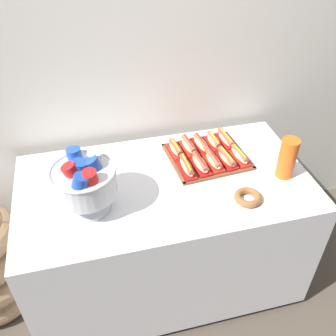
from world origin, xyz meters
name	(u,v)px	position (x,y,z in m)	size (l,w,h in m)	color
ground_plane	(165,275)	(0.00, 0.00, 0.00)	(10.00, 10.00, 0.00)	#4C4238
back_wall	(141,44)	(0.00, 0.51, 1.30)	(6.00, 0.10, 2.60)	silver
buffet_table	(165,231)	(0.00, 0.00, 0.41)	(1.47, 0.79, 0.78)	silver
serving_tray	(207,157)	(0.27, 0.14, 0.79)	(0.43, 0.39, 0.01)	brown
hot_dog_0	(187,167)	(0.13, 0.04, 0.82)	(0.06, 0.18, 0.06)	#B21414
hot_dog_1	(200,164)	(0.20, 0.05, 0.82)	(0.08, 0.18, 0.06)	#B21414
hot_dog_2	(213,161)	(0.28, 0.05, 0.82)	(0.08, 0.17, 0.06)	red
hot_dog_3	(227,158)	(0.35, 0.06, 0.82)	(0.08, 0.17, 0.06)	#B21414
hot_dog_4	(239,155)	(0.42, 0.07, 0.82)	(0.08, 0.17, 0.06)	red
hot_dog_5	(176,149)	(0.11, 0.21, 0.82)	(0.08, 0.16, 0.06)	red
hot_dog_6	(189,146)	(0.19, 0.21, 0.82)	(0.08, 0.17, 0.06)	red
hot_dog_7	(201,144)	(0.26, 0.22, 0.82)	(0.09, 0.18, 0.06)	#B21414
hot_dog_8	(214,141)	(0.34, 0.22, 0.82)	(0.07, 0.16, 0.06)	red
hot_dog_9	(226,139)	(0.41, 0.23, 0.82)	(0.08, 0.18, 0.06)	red
punch_bowl	(84,180)	(-0.39, -0.09, 0.95)	(0.30, 0.30, 0.28)	silver
cup_stack	(287,158)	(0.60, -0.10, 0.89)	(0.09, 0.09, 0.22)	#EA5B19
donut	(248,197)	(0.35, -0.23, 0.80)	(0.13, 0.13, 0.03)	brown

